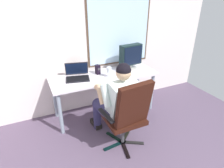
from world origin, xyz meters
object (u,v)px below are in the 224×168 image
object	(u,v)px
desk	(105,80)
office_chair	(128,113)
desk_speaker	(98,70)
crt_monitor	(131,56)
wine_glass	(109,70)
laptop	(77,74)
person_seated	(117,100)

from	to	relation	value
desk	office_chair	xyz separation A→B (m)	(-0.06, -0.92, -0.06)
office_chair	desk	bearing A→B (deg)	86.14
desk	desk_speaker	size ratio (longest dim) A/B	11.62
desk	crt_monitor	xyz separation A→B (m)	(0.51, 0.05, 0.33)
desk	wine_glass	xyz separation A→B (m)	(0.04, -0.09, 0.20)
office_chair	crt_monitor	distance (m)	1.20
office_chair	wine_glass	xyz separation A→B (m)	(0.10, 0.83, 0.26)
desk	desk_speaker	distance (m)	0.20
crt_monitor	laptop	world-z (taller)	crt_monitor
person_seated	laptop	world-z (taller)	person_seated
person_seated	crt_monitor	world-z (taller)	person_seated
office_chair	wine_glass	distance (m)	0.88
office_chair	laptop	xyz separation A→B (m)	(-0.37, 1.00, 0.21)
crt_monitor	laptop	distance (m)	0.96
person_seated	crt_monitor	distance (m)	0.99
office_chair	desk_speaker	xyz separation A→B (m)	(-0.02, 1.02, 0.23)
laptop	desk_speaker	xyz separation A→B (m)	(0.35, 0.02, 0.01)
desk	laptop	distance (m)	0.46
desk	crt_monitor	distance (m)	0.61
desk	crt_monitor	bearing A→B (deg)	5.62
desk	wine_glass	size ratio (longest dim) A/B	10.75
laptop	person_seated	bearing A→B (deg)	-64.88
laptop	desk_speaker	size ratio (longest dim) A/B	2.79
laptop	wine_glass	world-z (taller)	laptop
office_chair	wine_glass	size ratio (longest dim) A/B	6.38
person_seated	desk_speaker	size ratio (longest dim) A/B	7.96
wine_glass	person_seated	bearing A→B (deg)	-103.10
person_seated	desk_speaker	xyz separation A→B (m)	(0.01, 0.75, 0.18)
crt_monitor	wine_glass	bearing A→B (deg)	-163.00
wine_glass	desk_speaker	world-z (taller)	wine_glass
person_seated	desk	bearing A→B (deg)	82.33
desk_speaker	laptop	bearing A→B (deg)	-177.47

